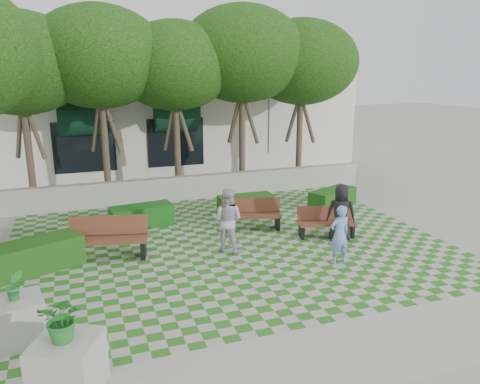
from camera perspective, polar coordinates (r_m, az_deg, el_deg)
name	(u,v)px	position (r m, az deg, el deg)	size (l,w,h in m)	color
ground	(242,258)	(12.59, 0.19, -8.03)	(90.00, 90.00, 0.00)	gray
lawn	(230,245)	(13.46, -1.28, -6.45)	(12.00, 12.00, 0.00)	#2B721E
sidewalk_south	(333,356)	(8.84, 11.32, -19.06)	(16.00, 2.00, 0.01)	#9E9B93
retaining_wall	(186,188)	(18.11, -6.56, 0.54)	(15.00, 0.36, 0.90)	#9E9B93
bench_east	(326,223)	(14.24, 10.45, -3.68)	(1.78, 0.99, 0.89)	#5B2F1F
bench_mid	(251,215)	(14.65, 1.41, -2.77)	(1.92, 1.08, 0.96)	#4F2A1B
bench_west	(108,238)	(12.95, -15.77, -5.46)	(2.17, 1.15, 1.09)	#5A301E
hedge_east	(332,198)	(17.25, 11.21, -0.77)	(1.91, 0.76, 0.67)	#174512
hedge_midright	(246,205)	(16.17, 0.72, -1.55)	(1.88, 0.75, 0.66)	#194712
hedge_midleft	(142,216)	(15.23, -11.90, -2.88)	(1.94, 0.78, 0.68)	#134A16
hedge_west	(36,256)	(12.78, -23.60, -7.12)	(2.19, 0.88, 0.77)	#194612
planter_front	(67,355)	(7.99, -20.36, -18.13)	(1.23, 1.23, 1.65)	#9E9B93
planter_back	(19,318)	(9.73, -25.35, -13.74)	(1.01, 1.01, 1.42)	#9E9B93
person_blue	(340,234)	(12.28, 12.04, -5.09)	(0.57, 0.37, 1.55)	#7798D9
person_dark	(341,213)	(13.82, 12.21, -2.52)	(0.83, 0.54, 1.70)	black
person_white	(227,220)	(12.76, -1.55, -3.43)	(0.87, 0.68, 1.79)	#BDB3C5
tree_row	(131,60)	(16.98, -13.20, 15.44)	(17.70, 13.40, 7.41)	#47382B
building	(167,114)	(25.56, -8.83, 9.35)	(18.00, 8.92, 5.15)	silver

